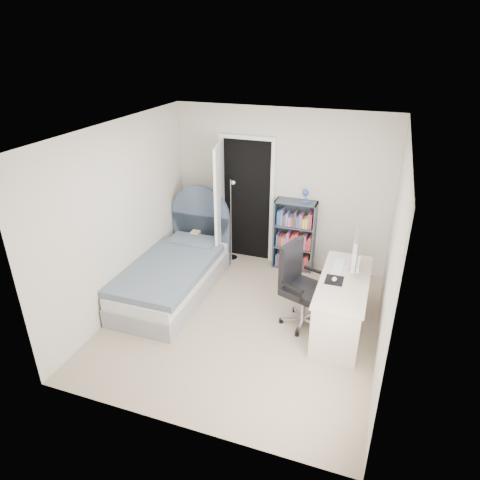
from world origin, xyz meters
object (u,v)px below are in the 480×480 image
(desk, at_px, (342,302))
(nightstand, at_px, (199,242))
(bookcase, at_px, (295,238))
(office_chair, at_px, (299,281))
(bed, at_px, (175,272))
(floor_lamp, at_px, (232,228))

(desk, bearing_deg, nightstand, 157.40)
(bookcase, bearing_deg, office_chair, -75.50)
(nightstand, distance_m, desk, 2.64)
(bed, height_order, bookcase, bookcase)
(floor_lamp, xyz_separation_m, office_chair, (1.40, -1.35, 0.04))
(bed, distance_m, desk, 2.41)
(nightstand, relative_size, bookcase, 0.42)
(floor_lamp, xyz_separation_m, desk, (1.96, -1.31, -0.18))
(office_chair, bearing_deg, bed, 175.21)
(nightstand, bearing_deg, bookcase, 13.33)
(bed, distance_m, office_chair, 1.88)
(nightstand, height_order, floor_lamp, floor_lamp)
(nightstand, xyz_separation_m, office_chair, (1.88, -1.06, 0.24))
(office_chair, bearing_deg, nightstand, 150.58)
(floor_lamp, distance_m, desk, 2.36)
(bed, distance_m, bookcase, 1.96)
(floor_lamp, height_order, office_chair, floor_lamp)
(office_chair, bearing_deg, desk, 4.70)
(floor_lamp, bearing_deg, nightstand, -148.32)
(desk, bearing_deg, bed, 177.40)
(bookcase, relative_size, office_chair, 1.21)
(bookcase, xyz_separation_m, desk, (0.92, -1.37, -0.13))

